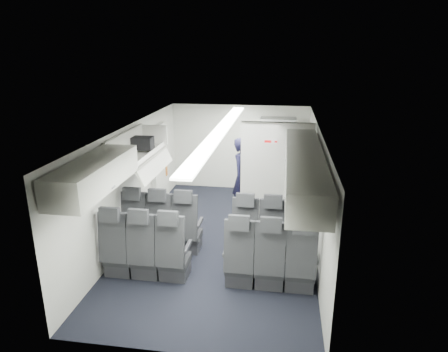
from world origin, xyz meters
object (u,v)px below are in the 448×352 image
(flight_attendant, at_px, (243,177))
(seat_row_front, at_px, (216,233))
(seat_row_mid, at_px, (206,258))
(boarding_door, at_px, (160,165))
(galley_unit, at_px, (277,157))
(carry_on_bag, at_px, (143,143))

(flight_attendant, bearing_deg, seat_row_front, -165.04)
(seat_row_front, height_order, seat_row_mid, same)
(seat_row_mid, distance_m, boarding_door, 3.45)
(galley_unit, bearing_deg, boarding_door, -155.72)
(boarding_door, bearing_deg, flight_attendant, -6.00)
(carry_on_bag, bearing_deg, seat_row_mid, -46.14)
(boarding_door, height_order, carry_on_bag, carry_on_bag)
(seat_row_front, distance_m, boarding_door, 2.71)
(seat_row_front, bearing_deg, seat_row_mid, -90.00)
(seat_row_front, bearing_deg, galley_unit, 73.72)
(boarding_door, bearing_deg, seat_row_front, -51.84)
(boarding_door, xyz_separation_m, flight_attendant, (1.90, -0.20, -0.11))
(seat_row_front, relative_size, flight_attendant, 1.97)
(carry_on_bag, bearing_deg, boarding_door, 96.49)
(seat_row_front, xyz_separation_m, boarding_door, (-1.64, 2.09, 0.55))
(seat_row_front, bearing_deg, flight_attendant, 82.01)
(seat_row_mid, relative_size, carry_on_bag, 8.92)
(seat_row_front, xyz_separation_m, galley_unit, (0.95, 3.25, 0.55))
(seat_row_mid, relative_size, boarding_door, 1.79)
(galley_unit, xyz_separation_m, boarding_door, (-2.59, -1.17, 0.00))
(seat_row_mid, distance_m, carry_on_bag, 2.51)
(seat_row_mid, relative_size, flight_attendant, 1.97)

